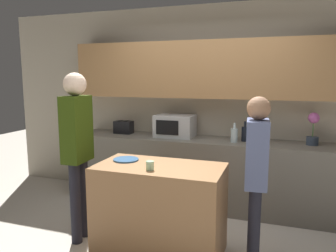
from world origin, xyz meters
The scene contains 14 objects.
back_wall centered at (0.00, 1.66, 1.54)m, with size 6.40×0.40×2.70m.
back_counter centered at (0.00, 1.39, 0.46)m, with size 3.60×0.62×0.92m.
kitchen_island centered at (-0.12, 0.08, 0.44)m, with size 1.23×0.66×0.89m.
microwave centered at (-0.40, 1.45, 1.07)m, with size 0.52×0.39×0.30m.
toaster centered at (-1.19, 1.45, 1.01)m, with size 0.26×0.16×0.18m.
potted_plant centered at (1.34, 1.45, 1.11)m, with size 0.14×0.14×0.40m.
bottle_0 centered at (0.42, 1.32, 1.01)m, with size 0.09×0.09×0.24m.
bottle_1 centered at (0.54, 1.43, 1.01)m, with size 0.09×0.09×0.26m.
bottle_2 centered at (0.64, 1.34, 1.00)m, with size 0.06×0.06×0.23m.
bottle_3 centered at (0.74, 1.35, 1.03)m, with size 0.08×0.08×0.29m.
plate_on_island centered at (-0.52, 0.16, 0.89)m, with size 0.26×0.26×0.01m.
cup_0 centered at (-0.15, -0.09, 0.93)m, with size 0.08×0.08×0.08m.
person_left centered at (0.77, 0.15, 0.92)m, with size 0.22×0.35×1.57m.
person_center centered at (-1.02, 0.05, 1.07)m, with size 0.23×0.35×1.78m.
Camera 1 is at (0.95, -2.78, 1.74)m, focal length 35.00 mm.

